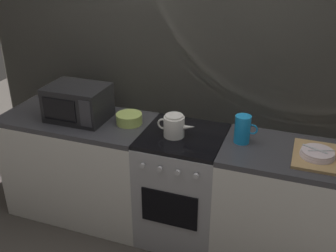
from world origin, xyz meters
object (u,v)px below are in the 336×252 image
mixing_bowl (129,119)px  dish_pile (317,155)px  microwave (78,103)px  kettle (174,126)px  pitcher (243,129)px  stove_unit (182,186)px

mixing_bowl → dish_pile: size_ratio=0.50×
microwave → kettle: microwave is taller
kettle → pitcher: size_ratio=1.42×
microwave → kettle: 0.81m
mixing_bowl → microwave: bearing=-173.1°
stove_unit → mixing_bowl: bearing=174.9°
dish_pile → mixing_bowl: bearing=177.3°
kettle → pitcher: 0.48m
mixing_bowl → stove_unit: bearing=-5.1°
kettle → dish_pile: 0.98m
dish_pile → kettle: bearing=-178.9°
stove_unit → pitcher: 0.69m
kettle → mixing_bowl: kettle is taller
stove_unit → microwave: 1.04m
mixing_bowl → dish_pile: mixing_bowl is taller
pitcher → kettle: bearing=-171.2°
microwave → mixing_bowl: microwave is taller
stove_unit → dish_pile: dish_pile is taller
kettle → dish_pile: bearing=1.1°
stove_unit → mixing_bowl: 0.67m
mixing_bowl → pitcher: pitcher is taller
kettle → pitcher: pitcher is taller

